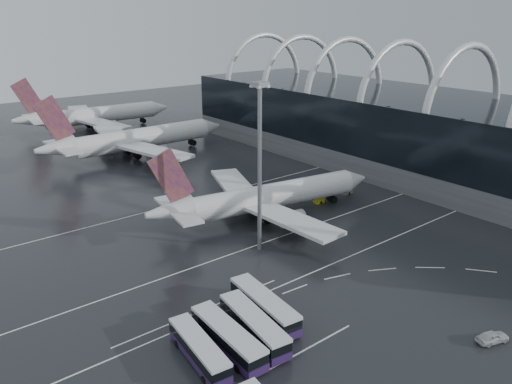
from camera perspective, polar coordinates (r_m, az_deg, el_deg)
ground at (r=88.62m, az=7.05°, el=-7.99°), size 420.00×420.00×0.00m
terminal at (r=142.91m, az=19.10°, el=6.49°), size 42.00×160.00×34.90m
lane_marking_near at (r=87.41m, az=7.99°, el=-8.45°), size 120.00×0.25×0.01m
lane_marking_mid at (r=96.41m, az=1.96°, el=-5.44°), size 120.00×0.25×0.01m
lane_marking_far at (r=117.37m, az=-6.95°, el=-0.85°), size 120.00×0.25×0.01m
bus_bay_line_south at (r=64.97m, az=1.89°, el=-19.43°), size 28.00×0.25×0.01m
bus_bay_line_north at (r=75.46m, az=-6.23°, el=-13.32°), size 28.00×0.25×0.01m
airliner_main at (r=104.62m, az=0.90°, el=-0.69°), size 52.79×45.76×17.91m
airliner_gate_b at (r=154.83m, az=-13.72°, el=5.82°), size 59.63×53.85×20.78m
airliner_gate_c at (r=196.31m, az=-18.11°, el=8.27°), size 57.75×53.22×20.58m
bus_row_near_a at (r=65.41m, az=-6.53°, el=-17.40°), size 4.21×12.66×3.06m
bus_row_near_b at (r=66.76m, az=-3.23°, el=-16.23°), size 3.74×13.81×3.37m
bus_row_near_c at (r=68.79m, az=-0.26°, el=-14.97°), size 4.91×14.05×3.39m
bus_row_near_d at (r=72.69m, az=0.94°, el=-12.84°), size 4.66×14.22×3.44m
van_curve_b at (r=75.32m, az=25.40°, el=-14.74°), size 4.88×3.24×1.54m
floodlight_mast at (r=85.94m, az=0.42°, el=5.01°), size 2.33×2.33×30.45m
gse_cart_belly_a at (r=115.18m, az=7.21°, el=-0.93°), size 2.35×1.39×1.28m
gse_cart_belly_b at (r=126.53m, az=4.35°, el=1.06°), size 2.10×1.24×1.15m
gse_cart_belly_c at (r=105.67m, az=1.88°, el=-2.74°), size 2.28×1.35×1.24m
gse_cart_belly_d at (r=121.94m, az=10.39°, el=0.08°), size 2.33×1.38×1.27m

